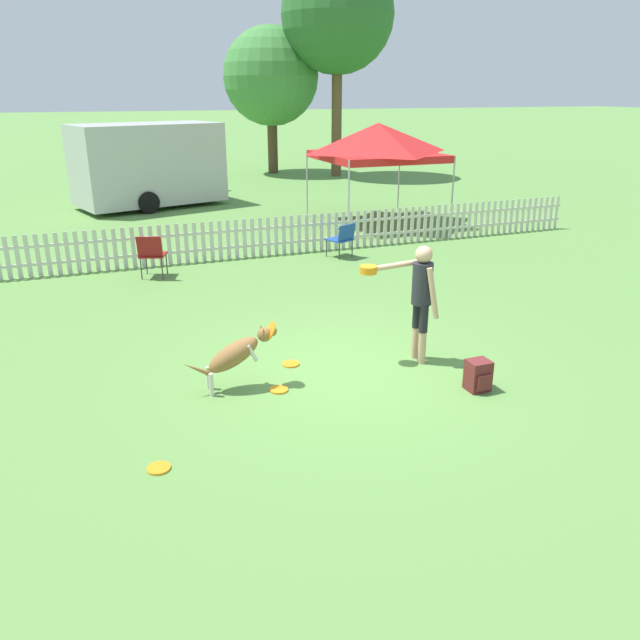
% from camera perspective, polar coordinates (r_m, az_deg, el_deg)
% --- Properties ---
extents(ground_plane, '(240.00, 240.00, 0.00)m').
position_cam_1_polar(ground_plane, '(8.71, 2.89, -4.32)').
color(ground_plane, '#5B8C42').
extents(handler_person, '(0.97, 0.68, 1.67)m').
position_cam_1_polar(handler_person, '(8.64, 8.94, 2.74)').
color(handler_person, tan).
rests_on(handler_person, ground_plane).
extents(leaping_dog, '(1.23, 0.32, 0.85)m').
position_cam_1_polar(leaping_dog, '(7.98, -7.66, -3.04)').
color(leaping_dog, olive).
rests_on(leaping_dog, ground_plane).
extents(frisbee_near_handler, '(0.24, 0.24, 0.02)m').
position_cam_1_polar(frisbee_near_handler, '(8.77, -2.70, -4.04)').
color(frisbee_near_handler, orange).
rests_on(frisbee_near_handler, ground_plane).
extents(frisbee_near_dog, '(0.24, 0.24, 0.02)m').
position_cam_1_polar(frisbee_near_dog, '(8.05, -3.78, -6.38)').
color(frisbee_near_dog, orange).
rests_on(frisbee_near_dog, ground_plane).
extents(frisbee_midfield, '(0.24, 0.24, 0.02)m').
position_cam_1_polar(frisbee_midfield, '(6.71, -14.53, -12.98)').
color(frisbee_midfield, orange).
rests_on(frisbee_midfield, ground_plane).
extents(backpack_on_grass, '(0.28, 0.29, 0.40)m').
position_cam_1_polar(backpack_on_grass, '(8.23, 14.27, -4.95)').
color(backpack_on_grass, maroon).
rests_on(backpack_on_grass, ground_plane).
extents(picket_fence, '(18.32, 0.04, 0.89)m').
position_cam_1_polar(picket_fence, '(14.40, -7.65, 7.35)').
color(picket_fence, beige).
rests_on(picket_fence, ground_plane).
extents(folding_chair_blue_left, '(0.65, 0.66, 0.90)m').
position_cam_1_polar(folding_chair_blue_left, '(13.14, -15.15, 5.99)').
color(folding_chair_blue_left, '#333338').
rests_on(folding_chair_blue_left, ground_plane).
extents(folding_chair_center, '(0.66, 0.66, 0.79)m').
position_cam_1_polar(folding_chair_center, '(14.35, 2.05, 7.56)').
color(folding_chair_center, '#333338').
rests_on(folding_chair_center, ground_plane).
extents(canopy_tent_main, '(3.14, 3.14, 2.78)m').
position_cam_1_polar(canopy_tent_main, '(18.16, 5.31, 15.94)').
color(canopy_tent_main, '#B2B2B2').
rests_on(canopy_tent_main, ground_plane).
extents(equipment_trailer, '(5.46, 3.42, 2.64)m').
position_cam_1_polar(equipment_trailer, '(21.55, -15.44, 13.61)').
color(equipment_trailer, '#B7B7B7').
rests_on(equipment_trailer, ground_plane).
extents(tree_left_grove, '(4.73, 4.73, 8.95)m').
position_cam_1_polar(tree_left_grove, '(28.83, 1.61, 26.07)').
color(tree_left_grove, brown).
rests_on(tree_left_grove, ground_plane).
extents(tree_right_grove, '(4.24, 4.24, 6.33)m').
position_cam_1_polar(tree_right_grove, '(29.76, -4.51, 21.29)').
color(tree_right_grove, '#4C3823').
rests_on(tree_right_grove, ground_plane).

